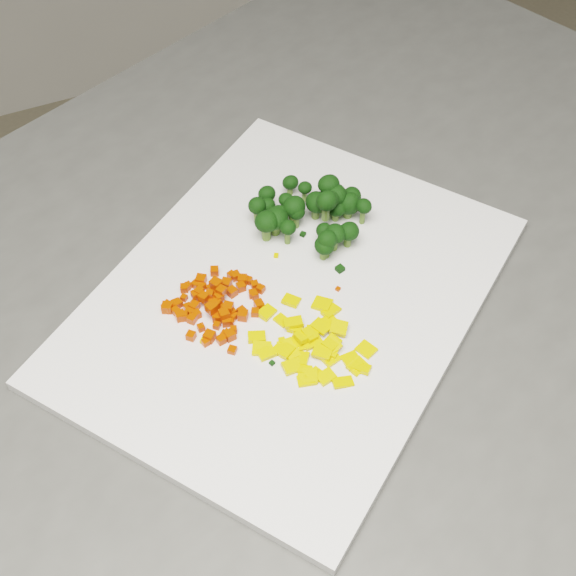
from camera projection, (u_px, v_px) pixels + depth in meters
name	position (u px, v px, depth m)	size (l,w,h in m)	color
counter_block	(298.00, 479.00, 1.12)	(1.07, 0.75, 0.90)	#484946
cutting_board	(288.00, 299.00, 0.74)	(0.41, 0.32, 0.01)	white
carrot_pile	(215.00, 298.00, 0.72)	(0.09, 0.09, 0.03)	#BF2702
pepper_pile	(314.00, 334.00, 0.70)	(0.10, 0.10, 0.01)	yellow
broccoli_pile	(309.00, 201.00, 0.78)	(0.11, 0.11, 0.05)	black
carrot_cube_0	(183.00, 316.00, 0.72)	(0.01, 0.01, 0.01)	#BF2702
carrot_cube_1	(241.00, 287.00, 0.74)	(0.01, 0.01, 0.01)	#BF2702
carrot_cube_2	(185.00, 288.00, 0.74)	(0.01, 0.01, 0.01)	#BF2702
carrot_cube_3	(230.00, 322.00, 0.71)	(0.01, 0.01, 0.01)	#BF2702
carrot_cube_4	(188.00, 307.00, 0.73)	(0.01, 0.01, 0.01)	#BF2702
carrot_cube_5	(190.00, 311.00, 0.72)	(0.01, 0.01, 0.01)	#BF2702
carrot_cube_6	(231.00, 312.00, 0.72)	(0.01, 0.01, 0.01)	#BF2702
carrot_cube_7	(231.00, 275.00, 0.75)	(0.01, 0.01, 0.01)	#BF2702
carrot_cube_8	(255.00, 312.00, 0.72)	(0.01, 0.01, 0.01)	#BF2702
carrot_cube_9	(232.00, 292.00, 0.74)	(0.01, 0.01, 0.01)	#BF2702
carrot_cube_10	(210.00, 288.00, 0.74)	(0.01, 0.01, 0.01)	#BF2702
carrot_cube_11	(248.00, 280.00, 0.75)	(0.01, 0.01, 0.01)	#BF2702
carrot_cube_12	(186.00, 287.00, 0.74)	(0.01, 0.01, 0.01)	#BF2702
carrot_cube_13	(213.00, 294.00, 0.73)	(0.01, 0.01, 0.01)	#BF2702
carrot_cube_14	(221.00, 340.00, 0.70)	(0.01, 0.01, 0.01)	#BF2702
carrot_cube_15	(197.00, 314.00, 0.72)	(0.01, 0.01, 0.01)	#BF2702
carrot_cube_16	(212.00, 300.00, 0.73)	(0.01, 0.01, 0.01)	#BF2702
carrot_cube_17	(184.00, 298.00, 0.73)	(0.01, 0.01, 0.01)	#BF2702
carrot_cube_18	(254.00, 295.00, 0.73)	(0.01, 0.01, 0.01)	#BF2702
carrot_cube_19	(242.00, 311.00, 0.72)	(0.01, 0.01, 0.01)	#BF2702
carrot_cube_20	(192.00, 319.00, 0.72)	(0.01, 0.01, 0.01)	#BF2702
carrot_cube_21	(253.00, 294.00, 0.73)	(0.01, 0.01, 0.01)	#BF2702
carrot_cube_22	(226.00, 284.00, 0.74)	(0.01, 0.01, 0.01)	#BF2702
carrot_cube_23	(202.00, 286.00, 0.74)	(0.01, 0.01, 0.01)	#BF2702
carrot_cube_24	(227.00, 333.00, 0.71)	(0.01, 0.01, 0.01)	#BF2702
carrot_cube_25	(196.00, 284.00, 0.74)	(0.01, 0.01, 0.01)	#BF2702
carrot_cube_26	(184.00, 288.00, 0.74)	(0.01, 0.01, 0.01)	#BF2702
carrot_cube_27	(217.00, 326.00, 0.71)	(0.01, 0.01, 0.01)	#BF2702
carrot_cube_28	(221.00, 291.00, 0.73)	(0.01, 0.01, 0.01)	#BF2702
carrot_cube_29	(222.00, 308.00, 0.72)	(0.01, 0.01, 0.01)	#BF2702
carrot_cube_30	(204.00, 297.00, 0.72)	(0.01, 0.01, 0.01)	#BF2702
carrot_cube_31	(233.00, 316.00, 0.72)	(0.01, 0.01, 0.01)	#BF2702
carrot_cube_32	(178.00, 304.00, 0.73)	(0.01, 0.01, 0.01)	#BF2702
carrot_cube_33	(216.00, 295.00, 0.73)	(0.01, 0.01, 0.01)	#BF2702
carrot_cube_34	(217.00, 287.00, 0.73)	(0.01, 0.01, 0.01)	#BF2702
carrot_cube_35	(215.00, 305.00, 0.72)	(0.01, 0.01, 0.01)	#BF2702
carrot_cube_36	(168.00, 307.00, 0.72)	(0.01, 0.01, 0.01)	#BF2702
carrot_cube_37	(180.00, 316.00, 0.72)	(0.01, 0.01, 0.01)	#BF2702
carrot_cube_38	(209.00, 336.00, 0.70)	(0.01, 0.01, 0.01)	#BF2702
carrot_cube_39	(255.00, 285.00, 0.74)	(0.01, 0.01, 0.01)	#BF2702
carrot_cube_40	(234.00, 330.00, 0.71)	(0.01, 0.01, 0.01)	#BF2702
carrot_cube_41	(228.00, 308.00, 0.72)	(0.01, 0.01, 0.01)	#BF2702
carrot_cube_42	(191.00, 336.00, 0.70)	(0.01, 0.01, 0.01)	#BF2702
carrot_cube_43	(210.00, 294.00, 0.73)	(0.01, 0.01, 0.01)	#BF2702
carrot_cube_44	(201.00, 280.00, 0.74)	(0.01, 0.01, 0.01)	#BF2702
carrot_cube_45	(225.00, 335.00, 0.70)	(0.01, 0.01, 0.01)	#BF2702
carrot_cube_46	(167.00, 308.00, 0.72)	(0.01, 0.01, 0.01)	#BF2702
carrot_cube_47	(194.00, 306.00, 0.72)	(0.01, 0.01, 0.01)	#BF2702
carrot_cube_48	(198.00, 293.00, 0.73)	(0.01, 0.01, 0.01)	#BF2702
carrot_cube_49	(224.00, 314.00, 0.71)	(0.01, 0.01, 0.01)	#BF2702
carrot_cube_50	(243.00, 280.00, 0.74)	(0.01, 0.01, 0.01)	#BF2702
carrot_cube_51	(261.00, 289.00, 0.74)	(0.01, 0.01, 0.01)	#BF2702
carrot_cube_52	(243.00, 315.00, 0.72)	(0.01, 0.01, 0.01)	#BF2702
carrot_cube_53	(215.00, 271.00, 0.75)	(0.01, 0.01, 0.01)	#BF2702
carrot_cube_54	(227.00, 321.00, 0.71)	(0.01, 0.01, 0.01)	#BF2702
carrot_cube_55	(236.00, 276.00, 0.75)	(0.01, 0.01, 0.01)	#BF2702
carrot_cube_56	(188.00, 285.00, 0.74)	(0.01, 0.01, 0.01)	#BF2702
carrot_cube_57	(206.00, 342.00, 0.70)	(0.01, 0.01, 0.01)	#BF2702
carrot_cube_58	(199.00, 292.00, 0.73)	(0.01, 0.01, 0.01)	#BF2702
carrot_cube_59	(218.00, 302.00, 0.72)	(0.01, 0.01, 0.01)	#BF2702
carrot_cube_60	(259.00, 305.00, 0.73)	(0.01, 0.01, 0.01)	#BF2702
carrot_cube_61	(215.00, 283.00, 0.74)	(0.01, 0.01, 0.01)	#BF2702
carrot_cube_62	(196.00, 295.00, 0.73)	(0.01, 0.01, 0.01)	#BF2702
carrot_cube_63	(195.00, 316.00, 0.72)	(0.01, 0.01, 0.01)	#BF2702
carrot_cube_64	(217.00, 317.00, 0.72)	(0.01, 0.01, 0.01)	#BF2702
carrot_cube_65	(176.00, 311.00, 0.72)	(0.01, 0.01, 0.01)	#BF2702
carrot_cube_66	(211.00, 308.00, 0.71)	(0.01, 0.01, 0.01)	#BF2702
carrot_cube_67	(176.00, 304.00, 0.73)	(0.01, 0.01, 0.01)	#BF2702
carrot_cube_68	(219.00, 297.00, 0.73)	(0.01, 0.01, 0.01)	#BF2702
carrot_cube_69	(201.00, 328.00, 0.71)	(0.01, 0.01, 0.01)	#BF2702
carrot_cube_70	(230.00, 335.00, 0.70)	(0.01, 0.01, 0.01)	#BF2702
carrot_cube_71	(216.00, 284.00, 0.73)	(0.01, 0.01, 0.01)	#BF2702
pepper_chunk_0	(308.00, 376.00, 0.68)	(0.02, 0.01, 0.00)	yellow
pepper_chunk_1	(339.00, 328.00, 0.71)	(0.01, 0.01, 0.00)	yellow
pepper_chunk_2	(331.00, 311.00, 0.72)	(0.02, 0.01, 0.00)	yellow
pepper_chunk_3	(332.00, 343.00, 0.70)	(0.02, 0.01, 0.00)	yellow
pepper_chunk_4	(303.00, 336.00, 0.70)	(0.01, 0.01, 0.00)	yellow
pepper_chunk_5	(358.00, 366.00, 0.69)	(0.02, 0.01, 0.00)	yellow
pepper_chunk_6	(262.00, 349.00, 0.70)	(0.02, 0.01, 0.00)	yellow
pepper_chunk_7	(332.00, 351.00, 0.69)	(0.01, 0.01, 0.00)	yellow
pepper_chunk_8	(315.00, 375.00, 0.68)	(0.01, 0.02, 0.00)	yellow
pepper_chunk_9	(313.00, 332.00, 0.71)	(0.01, 0.01, 0.00)	yellow
pepper_chunk_10	(301.00, 358.00, 0.69)	(0.01, 0.01, 0.00)	yellow
pepper_chunk_11	(321.00, 326.00, 0.71)	(0.02, 0.01, 0.00)	yellow
pepper_chunk_12	(343.00, 382.00, 0.68)	(0.02, 0.01, 0.00)	yellow
pepper_chunk_13	(326.00, 354.00, 0.69)	(0.02, 0.01, 0.00)	yellow
pepper_chunk_14	(296.00, 328.00, 0.71)	(0.01, 0.01, 0.00)	yellow
pepper_chunk_15	(257.00, 337.00, 0.71)	(0.02, 0.01, 0.00)	yellow
pepper_chunk_16	(323.00, 351.00, 0.69)	(0.02, 0.02, 0.00)	yellow
pepper_chunk_17	(330.00, 357.00, 0.69)	(0.02, 0.01, 0.00)	yellow
pepper_chunk_18	(267.00, 353.00, 0.69)	(0.02, 0.01, 0.00)	yellow
pepper_chunk_19	(326.00, 377.00, 0.68)	(0.01, 0.02, 0.00)	yellow
pepper_chunk_20	(360.00, 367.00, 0.69)	(0.02, 0.01, 0.00)	yellow
pepper_chunk_21	(291.00, 301.00, 0.73)	(0.01, 0.02, 0.00)	yellow
pepper_chunk_22	(322.00, 304.00, 0.73)	(0.02, 0.02, 0.00)	yellow
pepper_chunk_23	(267.00, 312.00, 0.72)	(0.02, 0.01, 0.00)	yellow
pepper_chunk_24	(282.00, 320.00, 0.72)	(0.01, 0.01, 0.00)	yellow
pepper_chunk_25	(284.00, 350.00, 0.70)	(0.02, 0.01, 0.00)	yellow
pepper_chunk_26	(307.00, 380.00, 0.68)	(0.01, 0.02, 0.00)	yellow
pepper_chunk_27	(305.00, 370.00, 0.68)	(0.01, 0.01, 0.00)	yellow
pepper_chunk_28	(293.00, 322.00, 0.71)	(0.02, 0.01, 0.00)	yellow
pepper_chunk_29	(295.00, 342.00, 0.70)	(0.01, 0.01, 0.00)	yellow
pepper_chunk_30	(352.00, 361.00, 0.69)	(0.02, 0.01, 0.00)	yellow
pepper_chunk_31	(331.00, 345.00, 0.69)	(0.01, 0.01, 0.00)	yellow
pepper_chunk_32	(296.00, 347.00, 0.70)	(0.02, 0.01, 0.00)	yellow
pepper_chunk_33	(292.00, 353.00, 0.70)	(0.01, 0.01, 0.00)	yellow
pepper_chunk_34	(328.00, 321.00, 0.72)	(0.02, 0.01, 0.00)	yellow
pepper_chunk_35	(286.00, 346.00, 0.70)	(0.01, 0.01, 0.00)	yellow
pepper_chunk_36	(310.00, 334.00, 0.70)	(0.01, 0.01, 0.00)	yellow
pepper_chunk_37	(311.00, 341.00, 0.70)	(0.02, 0.02, 0.00)	yellow
pepper_chunk_38	(366.00, 349.00, 0.70)	(0.02, 0.01, 0.00)	yellow
pepper_chunk_39	(293.00, 367.00, 0.69)	(0.02, 0.01, 0.00)	yellow
broccoli_floret_0	(330.00, 203.00, 0.78)	(0.02, 0.02, 0.02)	black
broccoli_floret_1	(266.00, 227.00, 0.77)	(0.03, 0.03, 0.03)	black
broccoli_floret_2	(304.00, 192.00, 0.81)	(0.02, 0.02, 0.02)	black
broccoli_floret_3	(328.00, 189.00, 0.79)	(0.03, 0.03, 0.03)	black
broccoli_floret_4	(278.00, 219.00, 0.78)	(0.02, 0.02, 0.03)	black
broccoli_floret_5	(316.00, 207.00, 0.79)	(0.03, 0.03, 0.03)	black
broccoli_floret_6	(275.00, 222.00, 0.78)	(0.03, 0.03, 0.03)	black
broccoli_floret_7	(334.00, 239.00, 0.76)	(0.03, 0.03, 0.03)	black
broccoli_floret_8	(296.00, 217.00, 0.78)	(0.02, 0.02, 0.03)	black
broccoli_floret_9	(287.00, 233.00, 0.77)	(0.02, 0.02, 0.03)	black
broccoli_floret_10	(326.00, 207.00, 0.77)	(0.03, 0.03, 0.03)	black
broccoli_floret_11	(323.00, 234.00, 0.77)	(0.02, 0.02, 0.02)	black
broccoli_floret_12	(328.00, 199.00, 0.80)	(0.02, 0.02, 0.03)	black
broccoli_floret_13	(363.00, 212.00, 0.79)	(0.02, 0.02, 0.03)	black
broccoli_floret_14	(290.00, 186.00, 0.82)	(0.02, 0.02, 0.02)	black
broccoli_floret_15	(329.00, 195.00, 0.80)	(0.03, 0.03, 0.03)	black
broccoli_floret_16	(293.00, 212.00, 0.78)	(0.03, 0.03, 0.03)	black
broccoli_floret_17	(335.00, 201.00, 0.79)	(0.03, 0.03, 0.03)	black
broccoli_floret_18	(266.00, 210.00, 0.79)	(0.02, 0.02, 0.02)	black
broccoli_floret_19	(324.00, 249.00, 0.76)	(0.03, 0.03, 0.02)	black
broccoli_floret_20	(326.00, 245.00, 0.76)	(0.03, 0.03, 0.03)	black
broccoli_floret_21	(286.00, 206.00, 0.79)	(0.02, 0.02, 0.03)	black
broccoli_floret_22	(351.00, 200.00, 0.80)	(0.02, 0.02, 0.03)	black
broccoli_floret_23	(266.00, 198.00, 0.80)	(0.02, 0.02, 0.03)	black
broccoli_floret_24	(348.00, 207.00, 0.79)	(0.03, 0.03, 0.03)	black
broccoli_floret_25	(336.00, 211.00, 0.79)	(0.03, 0.03, 0.02)	black
broccoli_floret_26	(257.00, 212.00, 0.79)	(0.02, 0.02, 0.03)	black
broccoli_floret_27	(348.00, 235.00, 0.77)	(0.03, 0.03, 0.03)	black
stray_bit_0	(282.00, 341.00, 0.70)	(0.01, 0.01, 0.00)	yellow
stray_bit_1	(272.00, 363.00, 0.69)	(0.00, 0.00, 0.00)	black
stray_bit_2	(276.00, 255.00, 0.77)	(0.00, 0.00, 0.00)	yellow
stray_bit_3	(303.00, 234.00, 0.78)	(0.00, 0.00, 0.00)	black
stray_bit_4	(338.00, 289.00, 0.74)	(0.00, 0.00, 0.00)	#BF2702
stray_bit_5	(203.00, 341.00, 0.70)	(0.01, 0.01, 0.00)	yellow
stray_bit_6	(231.00, 314.00, 0.72)	(0.00, 0.00, 0.00)	yellow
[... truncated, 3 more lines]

